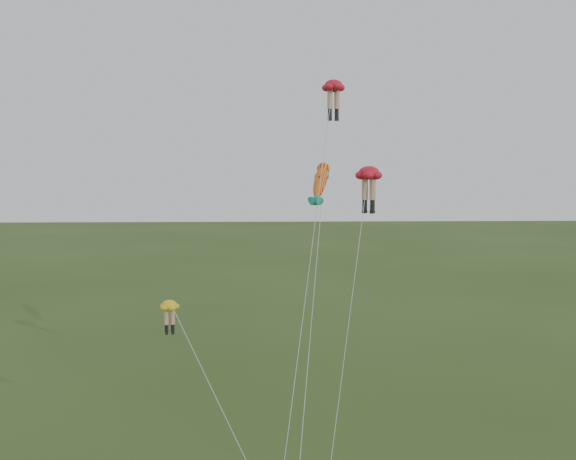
{
  "coord_description": "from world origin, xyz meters",
  "views": [
    {
      "loc": [
        -0.87,
        -30.99,
        15.08
      ],
      "look_at": [
        0.51,
        6.0,
        11.51
      ],
      "focal_mm": 40.0,
      "sensor_mm": 36.0,
      "label": 1
    }
  ],
  "objects": [
    {
      "name": "fish_kite",
      "position": [
        2.73,
        9.82,
        14.24
      ],
      "size": [
        3.14,
        14.24,
        15.76
      ],
      "rotation": [
        0.72,
        0.0,
        -0.31
      ],
      "color": "gold",
      "rests_on": "ground"
    },
    {
      "name": "legs_kite_yellow",
      "position": [
        -5.51,
        0.89,
        7.76
      ],
      "size": [
        5.51,
        5.11,
        8.45
      ],
      "rotation": [
        0.0,
        0.0,
        0.24
      ],
      "color": "yellow",
      "rests_on": "ground"
    },
    {
      "name": "legs_kite_red_high",
      "position": [
        3.5,
        10.02,
        19.81
      ],
      "size": [
        4.61,
        12.53,
        20.69
      ],
      "rotation": [
        0.0,
        0.0,
        0.22
      ],
      "color": "red",
      "rests_on": "ground"
    },
    {
      "name": "legs_kite_red_mid",
      "position": [
        4.76,
        3.53,
        14.43
      ],
      "size": [
        3.8,
        6.55,
        15.2
      ],
      "rotation": [
        0.0,
        0.0,
        -0.57
      ],
      "color": "red",
      "rests_on": "ground"
    }
  ]
}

